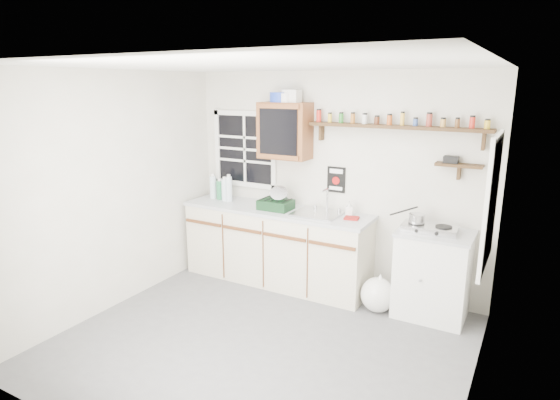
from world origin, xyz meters
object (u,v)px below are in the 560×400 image
(main_cabinet, at_px, (276,245))
(dish_rack, at_px, (277,202))
(right_cabinet, at_px, (433,274))
(upper_cabinet, at_px, (285,131))
(hotplate, at_px, (430,228))
(spice_shelf, at_px, (395,126))

(main_cabinet, relative_size, dish_rack, 6.12)
(main_cabinet, xyz_separation_m, dish_rack, (0.03, -0.03, 0.55))
(right_cabinet, bearing_deg, upper_cabinet, 176.24)
(hotplate, bearing_deg, right_cabinet, 15.22)
(main_cabinet, distance_m, right_cabinet, 1.84)
(right_cabinet, relative_size, upper_cabinet, 1.40)
(right_cabinet, height_order, spice_shelf, spice_shelf)
(dish_rack, bearing_deg, upper_cabinet, 86.83)
(upper_cabinet, height_order, hotplate, upper_cabinet)
(upper_cabinet, xyz_separation_m, hotplate, (1.74, -0.14, -0.88))
(upper_cabinet, bearing_deg, main_cabinet, -103.68)
(upper_cabinet, height_order, spice_shelf, upper_cabinet)
(main_cabinet, height_order, spice_shelf, spice_shelf)
(right_cabinet, xyz_separation_m, spice_shelf, (-0.53, 0.19, 1.48))
(main_cabinet, distance_m, spice_shelf, 1.98)
(main_cabinet, bearing_deg, spice_shelf, 9.27)
(main_cabinet, bearing_deg, dish_rack, -47.88)
(right_cabinet, bearing_deg, dish_rack, -178.24)
(dish_rack, bearing_deg, spice_shelf, 10.20)
(upper_cabinet, xyz_separation_m, spice_shelf, (1.27, 0.07, 0.11))
(right_cabinet, distance_m, spice_shelf, 1.58)
(right_cabinet, height_order, upper_cabinet, upper_cabinet)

